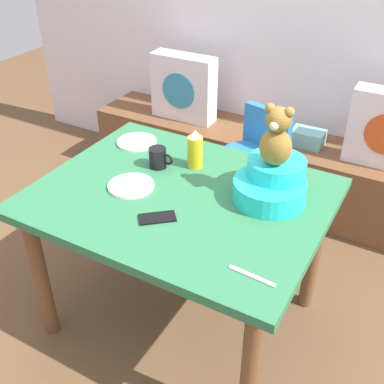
{
  "coord_description": "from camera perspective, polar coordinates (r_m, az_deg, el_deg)",
  "views": [
    {
      "loc": [
        0.86,
        -1.42,
        1.84
      ],
      "look_at": [
        0.0,
        0.1,
        0.69
      ],
      "focal_mm": 44.2,
      "sensor_mm": 36.0,
      "label": 1
    }
  ],
  "objects": [
    {
      "name": "cell_phone",
      "position": [
        1.85,
        -4.21,
        -3.11
      ],
      "size": [
        0.15,
        0.15,
        0.01
      ],
      "primitive_type": "cube",
      "rotation": [
        0.0,
        0.0,
        2.28
      ],
      "color": "black",
      "rests_on": "dining_table"
    },
    {
      "name": "infant_seat_teal",
      "position": [
        1.96,
        9.6,
        1.11
      ],
      "size": [
        0.3,
        0.33,
        0.16
      ],
      "color": "#22CBCE",
      "rests_on": "dining_table"
    },
    {
      "name": "dining_table",
      "position": [
        2.05,
        -1.37,
        -2.62
      ],
      "size": [
        1.21,
        0.95,
        0.74
      ],
      "color": "#2D7247",
      "rests_on": "ground_plane"
    },
    {
      "name": "ground_plane",
      "position": [
        2.48,
        -1.17,
        -14.6
      ],
      "size": [
        8.0,
        8.0,
        0.0
      ],
      "primitive_type": "plane",
      "color": "brown"
    },
    {
      "name": "coffee_mug",
      "position": [
        2.16,
        -4.09,
        4.15
      ],
      "size": [
        0.12,
        0.08,
        0.09
      ],
      "color": "black",
      "rests_on": "dining_table"
    },
    {
      "name": "teddy_bear",
      "position": [
        1.85,
        10.18,
        6.5
      ],
      "size": [
        0.13,
        0.12,
        0.25
      ],
      "color": "olive",
      "rests_on": "infant_seat_teal"
    },
    {
      "name": "dinner_plate_far",
      "position": [
        2.05,
        -7.37,
        0.76
      ],
      "size": [
        0.2,
        0.2,
        0.01
      ],
      "primitive_type": "cylinder",
      "color": "white",
      "rests_on": "dining_table"
    },
    {
      "name": "pillow_floral_left",
      "position": [
        3.26,
        -1.03,
        12.49
      ],
      "size": [
        0.44,
        0.15,
        0.44
      ],
      "color": "silver",
      "rests_on": "window_bench"
    },
    {
      "name": "table_fork",
      "position": [
        1.61,
        7.22,
        -10.01
      ],
      "size": [
        0.17,
        0.03,
        0.01
      ],
      "primitive_type": "cube",
      "rotation": [
        0.0,
        0.0,
        1.5
      ],
      "color": "silver",
      "rests_on": "dining_table"
    },
    {
      "name": "highchair",
      "position": [
        2.71,
        7.25,
        3.97
      ],
      "size": [
        0.4,
        0.5,
        0.79
      ],
      "color": "#2672B2",
      "rests_on": "ground_plane"
    },
    {
      "name": "dinner_plate_near",
      "position": [
        2.4,
        -6.68,
        6.03
      ],
      "size": [
        0.2,
        0.2,
        0.01
      ],
      "primitive_type": "cylinder",
      "color": "white",
      "rests_on": "dining_table"
    },
    {
      "name": "ketchup_bottle",
      "position": [
        2.14,
        0.38,
        5.11
      ],
      "size": [
        0.07,
        0.07,
        0.18
      ],
      "color": "gold",
      "rests_on": "dining_table"
    },
    {
      "name": "book_stack",
      "position": [
        3.04,
        13.77,
        6.36
      ],
      "size": [
        0.2,
        0.14,
        0.1
      ],
      "primitive_type": "cube",
      "color": "#76B8B8",
      "rests_on": "window_bench"
    },
    {
      "name": "window_bench",
      "position": [
        3.22,
        9.88,
        2.76
      ],
      "size": [
        2.6,
        0.44,
        0.46
      ],
      "primitive_type": "cube",
      "color": "brown",
      "rests_on": "ground_plane"
    }
  ]
}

